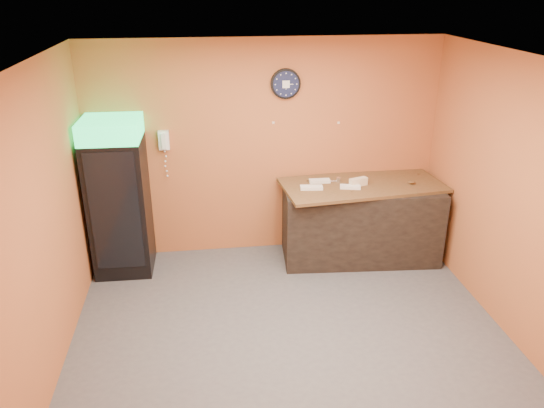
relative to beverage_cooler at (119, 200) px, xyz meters
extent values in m
plane|color=#47474C|center=(1.85, -1.61, -0.95)|extent=(4.50, 4.50, 0.00)
cube|color=#B76233|center=(1.85, 0.39, 0.45)|extent=(4.50, 0.02, 2.80)
cube|color=#B76233|center=(-0.40, -1.61, 0.45)|extent=(0.02, 4.00, 2.80)
cube|color=#B76233|center=(4.10, -1.61, 0.45)|extent=(0.02, 4.00, 2.80)
cube|color=white|center=(1.85, -1.61, 1.85)|extent=(4.50, 4.00, 0.02)
cube|color=black|center=(0.00, 0.04, -0.10)|extent=(0.70, 0.70, 1.71)
cube|color=#1BEA6F|center=(0.00, 0.04, 0.88)|extent=(0.70, 0.70, 0.24)
cube|color=black|center=(0.01, -0.30, -0.03)|extent=(0.57, 0.03, 1.46)
cube|color=black|center=(3.04, -0.05, -0.46)|extent=(2.04, 1.03, 0.99)
cylinder|color=black|center=(2.10, 0.37, 1.29)|extent=(0.37, 0.05, 0.37)
cylinder|color=#0F1433|center=(2.10, 0.34, 1.29)|extent=(0.32, 0.01, 0.32)
cube|color=white|center=(2.10, 0.33, 1.29)|extent=(0.09, 0.00, 0.09)
cube|color=white|center=(0.57, 0.35, 0.63)|extent=(0.13, 0.08, 0.24)
cube|color=white|center=(0.57, 0.30, 0.63)|extent=(0.05, 0.04, 0.20)
cube|color=brown|center=(3.04, -0.05, 0.06)|extent=(2.11, 1.12, 0.04)
cube|color=beige|center=(2.96, -0.11, 0.10)|extent=(0.25, 0.15, 0.05)
cube|color=beige|center=(2.96, -0.11, 0.15)|extent=(0.25, 0.15, 0.05)
cube|color=silver|center=(2.35, -0.14, 0.10)|extent=(0.29, 0.13, 0.04)
cube|color=silver|center=(2.84, -0.18, 0.10)|extent=(0.27, 0.16, 0.04)
cube|color=silver|center=(2.50, 0.07, 0.10)|extent=(0.27, 0.11, 0.04)
cylinder|color=silver|center=(2.75, 0.06, 0.11)|extent=(0.06, 0.06, 0.06)
camera|label=1|loc=(1.05, -6.13, 2.48)|focal=35.00mm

